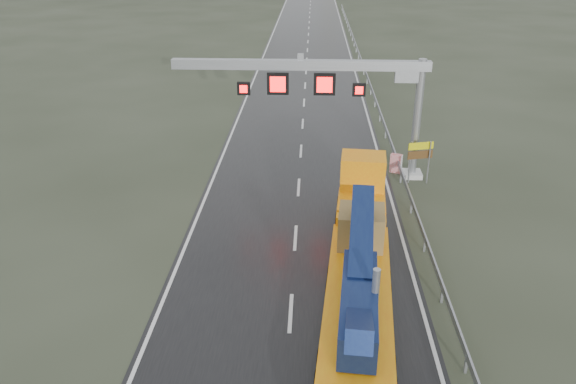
{
  "coord_description": "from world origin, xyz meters",
  "views": [
    {
      "loc": [
        0.68,
        -14.07,
        13.73
      ],
      "look_at": [
        -0.3,
        8.5,
        3.2
      ],
      "focal_mm": 35.0,
      "sensor_mm": 36.0,
      "label": 1
    }
  ],
  "objects_px": {
    "sign_gantry": "(337,86)",
    "striped_barrier": "(396,163)",
    "exit_sign_pair": "(420,154)",
    "heavy_haul_truck": "(360,246)"
  },
  "relations": [
    {
      "from": "sign_gantry",
      "to": "striped_barrier",
      "type": "relative_size",
      "value": 12.61
    },
    {
      "from": "exit_sign_pair",
      "to": "sign_gantry",
      "type": "bearing_deg",
      "value": 154.24
    },
    {
      "from": "sign_gantry",
      "to": "heavy_haul_truck",
      "type": "xyz_separation_m",
      "value": [
        0.75,
        -11.33,
        -4.05
      ]
    },
    {
      "from": "sign_gantry",
      "to": "heavy_haul_truck",
      "type": "height_order",
      "value": "sign_gantry"
    },
    {
      "from": "sign_gantry",
      "to": "exit_sign_pair",
      "type": "bearing_deg",
      "value": -11.24
    },
    {
      "from": "heavy_haul_truck",
      "to": "exit_sign_pair",
      "type": "xyz_separation_m",
      "value": [
        4.24,
        10.33,
        0.28
      ]
    },
    {
      "from": "heavy_haul_truck",
      "to": "exit_sign_pair",
      "type": "height_order",
      "value": "heavy_haul_truck"
    },
    {
      "from": "heavy_haul_truck",
      "to": "sign_gantry",
      "type": "bearing_deg",
      "value": 98.82
    },
    {
      "from": "sign_gantry",
      "to": "striped_barrier",
      "type": "bearing_deg",
      "value": 9.07
    },
    {
      "from": "heavy_haul_truck",
      "to": "striped_barrier",
      "type": "xyz_separation_m",
      "value": [
        3.14,
        11.95,
        -0.97
      ]
    }
  ]
}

